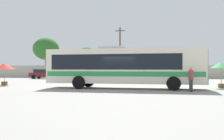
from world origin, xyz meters
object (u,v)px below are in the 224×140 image
object	(u,v)px
coach_bus_cream_green	(123,66)
roadside_tree_midleft	(86,56)
vendor_umbrella_secondary_green	(221,66)
vendor_umbrella_near_gate_red	(4,67)
utility_pole_near	(120,51)
roadside_tree_midright	(119,55)
parked_car_second_white	(88,74)
roadside_tree_left	(46,49)
parked_car_leftmost_maroon	(44,74)
parked_car_third_black	(125,74)
attendant_by_bus_door	(191,78)
parked_car_rightmost_dark_blue	(161,74)

from	to	relation	value
coach_bus_cream_green	roadside_tree_midleft	xyz separation A→B (m)	(-10.23, 25.94, 2.06)
vendor_umbrella_secondary_green	vendor_umbrella_near_gate_red	bearing A→B (deg)	179.65
utility_pole_near	roadside_tree_midright	bearing A→B (deg)	102.80
parked_car_second_white	roadside_tree_left	size ratio (longest dim) A/B	0.55
roadside_tree_left	roadside_tree_midleft	xyz separation A→B (m)	(9.13, -2.97, -1.64)
roadside_tree_left	roadside_tree_midright	size ratio (longest dim) A/B	1.35
parked_car_second_white	utility_pole_near	bearing A→B (deg)	53.88
parked_car_leftmost_maroon	parked_car_third_black	xyz separation A→B (m)	(12.83, 0.91, 0.02)
utility_pole_near	roadside_tree_midleft	world-z (taller)	utility_pole_near
parked_car_third_black	parked_car_second_white	bearing A→B (deg)	-178.95
vendor_umbrella_secondary_green	utility_pole_near	world-z (taller)	utility_pole_near
coach_bus_cream_green	vendor_umbrella_secondary_green	bearing A→B (deg)	14.75
parked_car_third_black	utility_pole_near	size ratio (longest dim) A/B	0.47
vendor_umbrella_secondary_green	roadside_tree_midright	distance (m)	28.17
attendant_by_bus_door	roadside_tree_left	size ratio (longest dim) A/B	0.22
vendor_umbrella_near_gate_red	roadside_tree_left	xyz separation A→B (m)	(-7.51, 26.67, 3.73)
attendant_by_bus_door	roadside_tree_midright	world-z (taller)	roadside_tree_midright
attendant_by_bus_door	roadside_tree_midright	size ratio (longest dim) A/B	0.30
parked_car_leftmost_maroon	utility_pole_near	world-z (taller)	utility_pole_near
vendor_umbrella_near_gate_red	roadside_tree_midleft	xyz separation A→B (m)	(1.62, 23.70, 2.09)
roadside_tree_midright	roadside_tree_left	bearing A→B (deg)	173.87
parked_car_second_white	roadside_tree_left	xyz separation A→B (m)	(-11.19, 9.71, 4.74)
vendor_umbrella_secondary_green	parked_car_third_black	world-z (taller)	vendor_umbrella_secondary_green
coach_bus_cream_green	vendor_umbrella_secondary_green	world-z (taller)	coach_bus_cream_green
vendor_umbrella_near_gate_red	roadside_tree_midright	size ratio (longest dim) A/B	0.37
parked_car_second_white	parked_car_rightmost_dark_blue	size ratio (longest dim) A/B	1.01
roadside_tree_midleft	vendor_umbrella_near_gate_red	bearing A→B (deg)	-93.92
parked_car_rightmost_dark_blue	parked_car_third_black	bearing A→B (deg)	174.07
vendor_umbrella_near_gate_red	parked_car_rightmost_dark_blue	world-z (taller)	vendor_umbrella_near_gate_red
attendant_by_bus_door	roadside_tree_left	xyz separation A→B (m)	(-24.45, 31.16, 4.55)
attendant_by_bus_door	parked_car_leftmost_maroon	world-z (taller)	attendant_by_bus_door
parked_car_rightmost_dark_blue	roadside_tree_left	bearing A→B (deg)	155.75
parked_car_second_white	utility_pole_near	world-z (taller)	utility_pole_near
parked_car_third_black	roadside_tree_left	world-z (taller)	roadside_tree_left
parked_car_leftmost_maroon	parked_car_rightmost_dark_blue	distance (m)	18.28
parked_car_third_black	roadside_tree_midleft	distance (m)	10.83
roadside_tree_left	roadside_tree_midleft	size ratio (longest dim) A/B	1.42
vendor_umbrella_near_gate_red	parked_car_second_white	world-z (taller)	vendor_umbrella_near_gate_red
vendor_umbrella_secondary_green	roadside_tree_left	size ratio (longest dim) A/B	0.28
attendant_by_bus_door	vendor_umbrella_near_gate_red	world-z (taller)	vendor_umbrella_near_gate_red
roadside_tree_midright	roadside_tree_midleft	bearing A→B (deg)	-166.85
vendor_umbrella_near_gate_red	roadside_tree_midleft	distance (m)	23.85
parked_car_rightmost_dark_blue	utility_pole_near	xyz separation A→B (m)	(-7.10, 6.32, 3.81)
parked_car_leftmost_maroon	utility_pole_near	size ratio (longest dim) A/B	0.52
vendor_umbrella_secondary_green	roadside_tree_midright	xyz separation A→B (m)	(-12.43, 25.19, 2.23)
parked_car_leftmost_maroon	parked_car_third_black	size ratio (longest dim) A/B	1.11
utility_pole_near	roadside_tree_midright	world-z (taller)	utility_pole_near
coach_bus_cream_green	roadside_tree_midright	xyz separation A→B (m)	(-4.41, 27.30, 2.24)
parked_car_third_black	roadside_tree_midleft	world-z (taller)	roadside_tree_midleft
parked_car_rightmost_dark_blue	roadside_tree_left	xyz separation A→B (m)	(-22.56, 10.16, 4.75)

